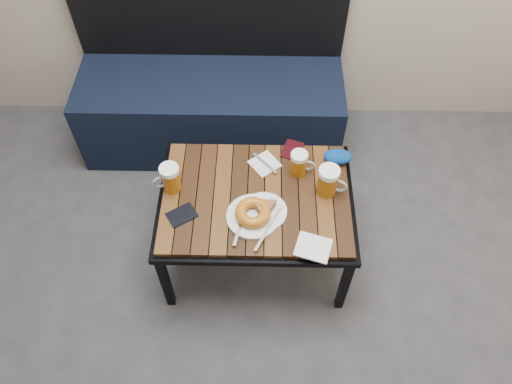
{
  "coord_description": "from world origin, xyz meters",
  "views": [
    {
      "loc": [
        0.01,
        -0.25,
        2.19
      ],
      "look_at": [
        -0.01,
        0.99,
        0.5
      ],
      "focal_mm": 35.0,
      "sensor_mm": 36.0,
      "label": 1
    }
  ],
  "objects_px": {
    "beer_mug_centre": "(299,163)",
    "beer_mug_right": "(328,181)",
    "cafe_table": "(256,202)",
    "passport_navy": "(182,215)",
    "beer_mug_left": "(170,178)",
    "plate_pie": "(264,210)",
    "bench": "(212,103)",
    "passport_burgundy": "(292,150)",
    "plate_bagel": "(253,214)",
    "knit_pouch": "(338,157)"
  },
  "relations": [
    {
      "from": "plate_pie",
      "to": "plate_bagel",
      "type": "relative_size",
      "value": 0.69
    },
    {
      "from": "beer_mug_left",
      "to": "plate_bagel",
      "type": "xyz_separation_m",
      "value": [
        0.35,
        -0.15,
        -0.04
      ]
    },
    {
      "from": "cafe_table",
      "to": "plate_bagel",
      "type": "distance_m",
      "value": 0.13
    },
    {
      "from": "beer_mug_centre",
      "to": "passport_navy",
      "type": "distance_m",
      "value": 0.55
    },
    {
      "from": "beer_mug_left",
      "to": "beer_mug_right",
      "type": "xyz_separation_m",
      "value": [
        0.66,
        -0.01,
        0.01
      ]
    },
    {
      "from": "cafe_table",
      "to": "beer_mug_centre",
      "type": "bearing_deg",
      "value": 36.31
    },
    {
      "from": "beer_mug_left",
      "to": "passport_navy",
      "type": "bearing_deg",
      "value": 94.5
    },
    {
      "from": "knit_pouch",
      "to": "passport_navy",
      "type": "bearing_deg",
      "value": -155.19
    },
    {
      "from": "beer_mug_centre",
      "to": "beer_mug_right",
      "type": "distance_m",
      "value": 0.16
    },
    {
      "from": "plate_bagel",
      "to": "passport_navy",
      "type": "xyz_separation_m",
      "value": [
        -0.29,
        0.01,
        -0.02
      ]
    },
    {
      "from": "beer_mug_centre",
      "to": "knit_pouch",
      "type": "height_order",
      "value": "beer_mug_centre"
    },
    {
      "from": "beer_mug_left",
      "to": "plate_pie",
      "type": "xyz_separation_m",
      "value": [
        0.4,
        -0.12,
        -0.05
      ]
    },
    {
      "from": "passport_navy",
      "to": "passport_burgundy",
      "type": "distance_m",
      "value": 0.59
    },
    {
      "from": "passport_navy",
      "to": "passport_burgundy",
      "type": "bearing_deg",
      "value": 95.86
    },
    {
      "from": "beer_mug_left",
      "to": "passport_burgundy",
      "type": "distance_m",
      "value": 0.57
    },
    {
      "from": "cafe_table",
      "to": "passport_navy",
      "type": "distance_m",
      "value": 0.33
    },
    {
      "from": "beer_mug_left",
      "to": "plate_pie",
      "type": "relative_size",
      "value": 0.69
    },
    {
      "from": "beer_mug_right",
      "to": "passport_burgundy",
      "type": "xyz_separation_m",
      "value": [
        -0.14,
        0.23,
        -0.07
      ]
    },
    {
      "from": "cafe_table",
      "to": "beer_mug_right",
      "type": "relative_size",
      "value": 5.9
    },
    {
      "from": "cafe_table",
      "to": "beer_mug_centre",
      "type": "relative_size",
      "value": 7.1
    },
    {
      "from": "passport_navy",
      "to": "knit_pouch",
      "type": "relative_size",
      "value": 0.91
    },
    {
      "from": "beer_mug_left",
      "to": "bench",
      "type": "bearing_deg",
      "value": -115.37
    },
    {
      "from": "passport_navy",
      "to": "knit_pouch",
      "type": "xyz_separation_m",
      "value": [
        0.67,
        0.31,
        0.02
      ]
    },
    {
      "from": "plate_pie",
      "to": "plate_bagel",
      "type": "height_order",
      "value": "plate_bagel"
    },
    {
      "from": "passport_burgundy",
      "to": "beer_mug_centre",
      "type": "bearing_deg",
      "value": -60.3
    },
    {
      "from": "beer_mug_centre",
      "to": "knit_pouch",
      "type": "xyz_separation_m",
      "value": [
        0.18,
        0.07,
        -0.03
      ]
    },
    {
      "from": "beer_mug_centre",
      "to": "beer_mug_right",
      "type": "xyz_separation_m",
      "value": [
        0.12,
        -0.1,
        0.01
      ]
    },
    {
      "from": "beer_mug_left",
      "to": "passport_burgundy",
      "type": "relative_size",
      "value": 1.16
    },
    {
      "from": "beer_mug_right",
      "to": "passport_burgundy",
      "type": "height_order",
      "value": "beer_mug_right"
    },
    {
      "from": "bench",
      "to": "passport_navy",
      "type": "distance_m",
      "value": 0.9
    },
    {
      "from": "cafe_table",
      "to": "plate_bagel",
      "type": "relative_size",
      "value": 3.0
    },
    {
      "from": "passport_navy",
      "to": "beer_mug_right",
      "type": "bearing_deg",
      "value": 70.39
    },
    {
      "from": "cafe_table",
      "to": "beer_mug_left",
      "type": "distance_m",
      "value": 0.38
    },
    {
      "from": "knit_pouch",
      "to": "passport_burgundy",
      "type": "bearing_deg",
      "value": 163.85
    },
    {
      "from": "beer_mug_centre",
      "to": "passport_burgundy",
      "type": "relative_size",
      "value": 1.03
    },
    {
      "from": "beer_mug_centre",
      "to": "knit_pouch",
      "type": "relative_size",
      "value": 0.93
    },
    {
      "from": "beer_mug_right",
      "to": "knit_pouch",
      "type": "height_order",
      "value": "beer_mug_right"
    },
    {
      "from": "plate_bagel",
      "to": "passport_burgundy",
      "type": "height_order",
      "value": "plate_bagel"
    },
    {
      "from": "knit_pouch",
      "to": "plate_bagel",
      "type": "bearing_deg",
      "value": -139.79
    },
    {
      "from": "bench",
      "to": "cafe_table",
      "type": "relative_size",
      "value": 1.67
    },
    {
      "from": "beer_mug_right",
      "to": "plate_bagel",
      "type": "xyz_separation_m",
      "value": [
        -0.31,
        -0.14,
        -0.05
      ]
    },
    {
      "from": "knit_pouch",
      "to": "beer_mug_right",
      "type": "bearing_deg",
      "value": -108.67
    },
    {
      "from": "cafe_table",
      "to": "knit_pouch",
      "type": "bearing_deg",
      "value": 29.32
    },
    {
      "from": "beer_mug_right",
      "to": "plate_pie",
      "type": "distance_m",
      "value": 0.3
    },
    {
      "from": "plate_pie",
      "to": "knit_pouch",
      "type": "relative_size",
      "value": 1.52
    },
    {
      "from": "cafe_table",
      "to": "passport_navy",
      "type": "xyz_separation_m",
      "value": [
        -0.31,
        -0.11,
        0.05
      ]
    },
    {
      "from": "beer_mug_left",
      "to": "knit_pouch",
      "type": "height_order",
      "value": "beer_mug_left"
    },
    {
      "from": "bench",
      "to": "cafe_table",
      "type": "bearing_deg",
      "value": -71.56
    },
    {
      "from": "bench",
      "to": "plate_pie",
      "type": "relative_size",
      "value": 7.28
    },
    {
      "from": "plate_pie",
      "to": "knit_pouch",
      "type": "bearing_deg",
      "value": 41.35
    }
  ]
}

